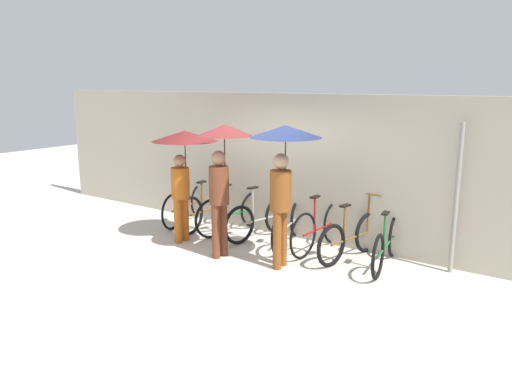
% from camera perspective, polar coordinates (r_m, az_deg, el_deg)
% --- Properties ---
extents(ground_plane, '(30.00, 30.00, 0.00)m').
position_cam_1_polar(ground_plane, '(7.88, -3.69, -8.26)').
color(ground_plane, beige).
extents(back_wall, '(12.19, 0.12, 2.59)m').
position_cam_1_polar(back_wall, '(9.05, 3.71, 2.98)').
color(back_wall, '#B2A893').
rests_on(back_wall, ground).
extents(parked_bicycle_0, '(0.50, 1.72, 1.04)m').
position_cam_1_polar(parked_bicycle_0, '(10.13, -7.91, -1.44)').
color(parked_bicycle_0, black).
rests_on(parked_bicycle_0, ground).
extents(parked_bicycle_1, '(0.44, 1.81, 1.05)m').
position_cam_1_polar(parked_bicycle_1, '(9.72, -5.44, -1.91)').
color(parked_bicycle_1, black).
rests_on(parked_bicycle_1, ground).
extents(parked_bicycle_2, '(0.58, 1.75, 0.98)m').
position_cam_1_polar(parked_bicycle_2, '(9.38, -2.48, -2.37)').
color(parked_bicycle_2, black).
rests_on(parked_bicycle_2, ground).
extents(parked_bicycle_3, '(0.52, 1.64, 1.11)m').
position_cam_1_polar(parked_bicycle_3, '(9.02, 0.45, -3.07)').
color(parked_bicycle_3, black).
rests_on(parked_bicycle_3, ground).
extents(parked_bicycle_4, '(0.59, 1.69, 0.98)m').
position_cam_1_polar(parked_bicycle_4, '(8.72, 3.67, -3.78)').
color(parked_bicycle_4, black).
rests_on(parked_bicycle_4, ground).
extents(parked_bicycle_5, '(0.44, 1.79, 0.99)m').
position_cam_1_polar(parked_bicycle_5, '(8.46, 7.32, -4.03)').
color(parked_bicycle_5, black).
rests_on(parked_bicycle_5, ground).
extents(parked_bicycle_6, '(0.50, 1.64, 1.01)m').
position_cam_1_polar(parked_bicycle_6, '(8.13, 10.74, -5.13)').
color(parked_bicycle_6, black).
rests_on(parked_bicycle_6, ground).
extents(parked_bicycle_7, '(0.45, 1.76, 1.01)m').
position_cam_1_polar(parked_bicycle_7, '(7.93, 14.68, -5.80)').
color(parked_bicycle_7, black).
rests_on(parked_bicycle_7, ground).
extents(pedestrian_leading, '(1.15, 1.15, 1.96)m').
position_cam_1_polar(pedestrian_leading, '(8.75, -8.28, 4.58)').
color(pedestrian_leading, '#B25619').
rests_on(pedestrian_leading, ground).
extents(pedestrian_center, '(0.88, 0.88, 2.14)m').
position_cam_1_polar(pedestrian_center, '(7.88, -3.89, 3.87)').
color(pedestrian_center, brown).
rests_on(pedestrian_center, ground).
extents(pedestrian_trailing, '(1.08, 1.08, 2.16)m').
position_cam_1_polar(pedestrian_trailing, '(7.42, 3.20, 4.23)').
color(pedestrian_trailing, brown).
rests_on(pedestrian_trailing, ground).
extents(awning_pole, '(0.07, 0.07, 2.23)m').
position_cam_1_polar(awning_pole, '(7.80, 21.91, -0.80)').
color(awning_pole, gray).
rests_on(awning_pole, ground).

